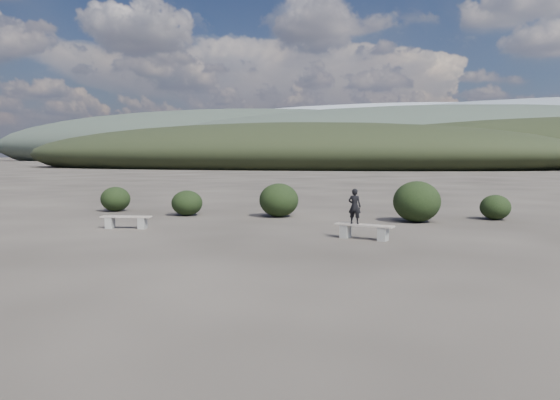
% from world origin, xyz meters
% --- Properties ---
extents(ground, '(1200.00, 1200.00, 0.00)m').
position_xyz_m(ground, '(0.00, 0.00, 0.00)').
color(ground, '#2B2621').
rests_on(ground, ground).
extents(bench_left, '(1.69, 0.64, 0.41)m').
position_xyz_m(bench_left, '(-4.78, 3.98, 0.25)').
color(bench_left, gray).
rests_on(bench_left, ground).
extents(bench_right, '(1.75, 0.75, 0.43)m').
position_xyz_m(bench_right, '(3.03, 3.82, 0.26)').
color(bench_right, gray).
rests_on(bench_right, ground).
extents(seated_person, '(0.40, 0.29, 1.02)m').
position_xyz_m(seated_person, '(2.74, 3.89, 0.94)').
color(seated_person, black).
rests_on(seated_person, bench_right).
extents(shrub_a, '(1.23, 1.23, 1.01)m').
position_xyz_m(shrub_a, '(-4.57, 8.09, 0.50)').
color(shrub_a, black).
rests_on(shrub_a, ground).
extents(shrub_b, '(1.53, 1.53, 1.31)m').
position_xyz_m(shrub_b, '(-0.92, 8.68, 0.66)').
color(shrub_b, black).
rests_on(shrub_b, ground).
extents(shrub_d, '(1.69, 1.69, 1.48)m').
position_xyz_m(shrub_d, '(4.32, 8.45, 0.74)').
color(shrub_d, black).
rests_on(shrub_d, ground).
extents(shrub_e, '(1.12, 1.12, 0.93)m').
position_xyz_m(shrub_e, '(7.12, 10.02, 0.47)').
color(shrub_e, black).
rests_on(shrub_e, ground).
extents(shrub_f, '(1.25, 1.25, 1.06)m').
position_xyz_m(shrub_f, '(-8.27, 8.78, 0.53)').
color(shrub_f, black).
rests_on(shrub_f, ground).
extents(mountain_ridges, '(500.00, 400.00, 56.00)m').
position_xyz_m(mountain_ridges, '(-7.48, 339.06, 10.84)').
color(mountain_ridges, black).
rests_on(mountain_ridges, ground).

